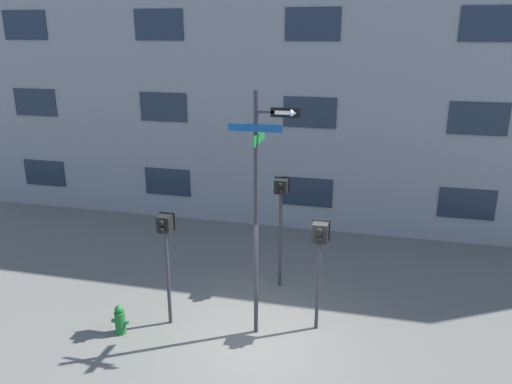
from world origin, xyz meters
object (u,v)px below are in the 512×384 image
(pedestrian_signal_right, at_px, (319,246))
(fire_hydrant, at_px, (120,320))
(street_sign_pole, at_px, (259,200))
(pedestrian_signal_across, at_px, (281,204))
(pedestrian_signal_left, at_px, (166,241))

(pedestrian_signal_right, bearing_deg, fire_hydrant, -163.87)
(street_sign_pole, xyz_separation_m, fire_hydrant, (-2.87, -0.73, -2.70))
(fire_hydrant, bearing_deg, pedestrian_signal_right, 16.13)
(street_sign_pole, height_order, pedestrian_signal_across, street_sign_pole)
(pedestrian_signal_right, relative_size, fire_hydrant, 3.75)
(street_sign_pole, distance_m, pedestrian_signal_across, 2.32)
(street_sign_pole, bearing_deg, fire_hydrant, -165.82)
(pedestrian_signal_left, bearing_deg, pedestrian_signal_right, 9.81)
(pedestrian_signal_right, bearing_deg, pedestrian_signal_across, 123.87)
(street_sign_pole, bearing_deg, pedestrian_signal_right, 20.69)
(pedestrian_signal_across, bearing_deg, street_sign_pole, -90.85)
(street_sign_pole, distance_m, pedestrian_signal_left, 2.26)
(pedestrian_signal_left, distance_m, fire_hydrant, 1.97)
(pedestrian_signal_right, xyz_separation_m, pedestrian_signal_across, (-1.15, 1.72, 0.23))
(fire_hydrant, bearing_deg, pedestrian_signal_across, 44.85)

